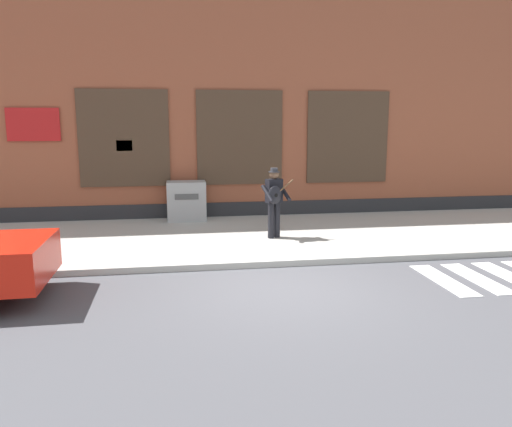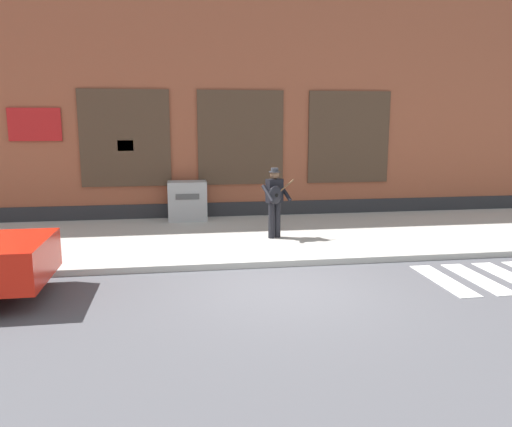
# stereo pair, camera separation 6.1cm
# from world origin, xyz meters

# --- Properties ---
(ground_plane) EXTENTS (160.00, 160.00, 0.00)m
(ground_plane) POSITION_xyz_m (0.00, 0.00, 0.00)
(ground_plane) COLOR #4C4C51
(sidewalk) EXTENTS (28.00, 5.07, 0.13)m
(sidewalk) POSITION_xyz_m (0.00, 3.78, 0.07)
(sidewalk) COLOR #ADAAA3
(sidewalk) RESTS_ON ground
(building_backdrop) EXTENTS (28.00, 4.06, 8.46)m
(building_backdrop) POSITION_xyz_m (-0.00, 8.31, 4.22)
(building_backdrop) COLOR brown
(building_backdrop) RESTS_ON ground
(busker) EXTENTS (0.78, 0.67, 1.70)m
(busker) POSITION_xyz_m (0.45, 3.29, 1.10)
(busker) COLOR black
(busker) RESTS_ON sidewalk
(utility_box) EXTENTS (1.09, 0.66, 1.12)m
(utility_box) POSITION_xyz_m (-1.60, 5.86, 0.69)
(utility_box) COLOR #9E9E9E
(utility_box) RESTS_ON sidewalk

